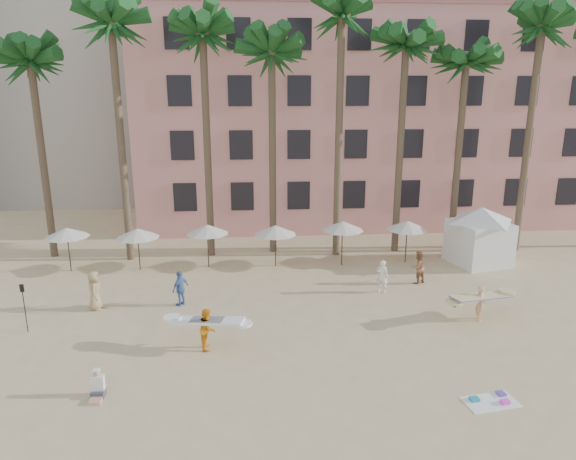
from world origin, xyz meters
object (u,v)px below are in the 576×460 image
Objects in this scene: cabana at (480,231)px; carrier_yellow at (481,301)px; pink_hotel at (363,118)px; carrier_white at (207,327)px.

cabana is 8.58m from carrier_yellow.
pink_hotel is 27.01m from carrier_white.
carrier_yellow is (0.97, -21.73, -7.06)m from pink_hotel.
carrier_white reaches higher than carrier_yellow.
carrier_white is at bearing -171.83° from carrier_yellow.
carrier_white is at bearing -115.67° from pink_hotel.
pink_hotel is at bearing 64.33° from carrier_white.
pink_hotel is 6.45× the size of cabana.
carrier_yellow is (-3.36, -7.82, -1.12)m from cabana.
carrier_yellow is 1.03× the size of carrier_white.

